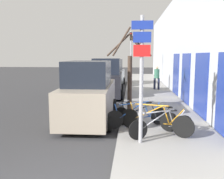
{
  "coord_description": "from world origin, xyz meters",
  "views": [
    {
      "loc": [
        1.41,
        -3.58,
        2.62
      ],
      "look_at": [
        0.63,
        6.29,
        1.26
      ],
      "focal_mm": 40.0,
      "sensor_mm": 36.0,
      "label": 1
    }
  ],
  "objects_px": {
    "parked_car_0": "(89,94)",
    "parked_car_2": "(112,74)",
    "parked_car_1": "(107,79)",
    "bicycle_0": "(162,125)",
    "signpost": "(141,74)",
    "bicycle_3": "(138,116)",
    "pedestrian_near": "(157,76)",
    "bicycle_1": "(155,121)",
    "street_tree": "(130,72)",
    "bicycle_2": "(144,117)",
    "traffic_light": "(131,50)"
  },
  "relations": [
    {
      "from": "parked_car_0",
      "to": "parked_car_1",
      "type": "height_order",
      "value": "parked_car_1"
    },
    {
      "from": "bicycle_2",
      "to": "parked_car_0",
      "type": "distance_m",
      "value": 2.57
    },
    {
      "from": "bicycle_3",
      "to": "parked_car_1",
      "type": "distance_m",
      "value": 7.52
    },
    {
      "from": "bicycle_0",
      "to": "parked_car_2",
      "type": "xyz_separation_m",
      "value": [
        -2.65,
        13.78,
        0.52
      ]
    },
    {
      "from": "pedestrian_near",
      "to": "traffic_light",
      "type": "bearing_deg",
      "value": -45.34
    },
    {
      "from": "signpost",
      "to": "parked_car_0",
      "type": "distance_m",
      "value": 3.53
    },
    {
      "from": "signpost",
      "to": "pedestrian_near",
      "type": "relative_size",
      "value": 2.08
    },
    {
      "from": "signpost",
      "to": "pedestrian_near",
      "type": "height_order",
      "value": "signpost"
    },
    {
      "from": "bicycle_3",
      "to": "pedestrian_near",
      "type": "xyz_separation_m",
      "value": [
        1.6,
        9.8,
        0.6
      ]
    },
    {
      "from": "signpost",
      "to": "pedestrian_near",
      "type": "distance_m",
      "value": 11.53
    },
    {
      "from": "parked_car_0",
      "to": "parked_car_2",
      "type": "bearing_deg",
      "value": 89.68
    },
    {
      "from": "bicycle_2",
      "to": "parked_car_0",
      "type": "xyz_separation_m",
      "value": [
        -2.13,
        1.33,
        0.55
      ]
    },
    {
      "from": "bicycle_2",
      "to": "parked_car_2",
      "type": "bearing_deg",
      "value": 32.61
    },
    {
      "from": "bicycle_0",
      "to": "bicycle_2",
      "type": "relative_size",
      "value": 0.92
    },
    {
      "from": "pedestrian_near",
      "to": "traffic_light",
      "type": "height_order",
      "value": "traffic_light"
    },
    {
      "from": "pedestrian_near",
      "to": "parked_car_2",
      "type": "bearing_deg",
      "value": -27.74
    },
    {
      "from": "bicycle_0",
      "to": "street_tree",
      "type": "bearing_deg",
      "value": -9.89
    },
    {
      "from": "bicycle_0",
      "to": "parked_car_2",
      "type": "relative_size",
      "value": 0.46
    },
    {
      "from": "parked_car_1",
      "to": "bicycle_1",
      "type": "bearing_deg",
      "value": -75.09
    },
    {
      "from": "bicycle_0",
      "to": "parked_car_2",
      "type": "bearing_deg",
      "value": -13.43
    },
    {
      "from": "parked_car_0",
      "to": "parked_car_2",
      "type": "distance_m",
      "value": 11.55
    },
    {
      "from": "parked_car_1",
      "to": "traffic_light",
      "type": "xyz_separation_m",
      "value": [
        1.47,
        5.49,
        1.94
      ]
    },
    {
      "from": "parked_car_0",
      "to": "parked_car_1",
      "type": "relative_size",
      "value": 1.04
    },
    {
      "from": "bicycle_1",
      "to": "street_tree",
      "type": "relative_size",
      "value": 0.59
    },
    {
      "from": "bicycle_2",
      "to": "bicycle_3",
      "type": "distance_m",
      "value": 0.27
    },
    {
      "from": "signpost",
      "to": "parked_car_2",
      "type": "height_order",
      "value": "signpost"
    },
    {
      "from": "signpost",
      "to": "parked_car_2",
      "type": "distance_m",
      "value": 14.49
    },
    {
      "from": "pedestrian_near",
      "to": "traffic_light",
      "type": "distance_m",
      "value": 4.01
    },
    {
      "from": "bicycle_0",
      "to": "street_tree",
      "type": "xyz_separation_m",
      "value": [
        -1.02,
        3.97,
        1.33
      ]
    },
    {
      "from": "parked_car_0",
      "to": "traffic_light",
      "type": "bearing_deg",
      "value": 81.67
    },
    {
      "from": "signpost",
      "to": "parked_car_0",
      "type": "height_order",
      "value": "signpost"
    },
    {
      "from": "parked_car_2",
      "to": "bicycle_1",
      "type": "bearing_deg",
      "value": -76.39
    },
    {
      "from": "pedestrian_near",
      "to": "bicycle_1",
      "type": "bearing_deg",
      "value": 96.11
    },
    {
      "from": "bicycle_2",
      "to": "parked_car_0",
      "type": "height_order",
      "value": "parked_car_0"
    },
    {
      "from": "parked_car_0",
      "to": "street_tree",
      "type": "bearing_deg",
      "value": 47.3
    },
    {
      "from": "pedestrian_near",
      "to": "parked_car_0",
      "type": "bearing_deg",
      "value": 79.77
    },
    {
      "from": "bicycle_3",
      "to": "bicycle_0",
      "type": "bearing_deg",
      "value": -167.86
    },
    {
      "from": "bicycle_1",
      "to": "parked_car_2",
      "type": "distance_m",
      "value": 13.64
    },
    {
      "from": "parked_car_0",
      "to": "pedestrian_near",
      "type": "xyz_separation_m",
      "value": [
        3.5,
        8.62,
        0.05
      ]
    },
    {
      "from": "bicycle_0",
      "to": "parked_car_1",
      "type": "distance_m",
      "value": 8.71
    },
    {
      "from": "parked_car_2",
      "to": "parked_car_0",
      "type": "bearing_deg",
      "value": -86.7
    },
    {
      "from": "traffic_light",
      "to": "street_tree",
      "type": "bearing_deg",
      "value": -90.01
    },
    {
      "from": "bicycle_1",
      "to": "street_tree",
      "type": "xyz_separation_m",
      "value": [
        -0.86,
        3.6,
        1.29
      ]
    },
    {
      "from": "parked_car_1",
      "to": "street_tree",
      "type": "bearing_deg",
      "value": -72.75
    },
    {
      "from": "pedestrian_near",
      "to": "signpost",
      "type": "bearing_deg",
      "value": 94.1
    },
    {
      "from": "signpost",
      "to": "street_tree",
      "type": "height_order",
      "value": "street_tree"
    },
    {
      "from": "bicycle_2",
      "to": "pedestrian_near",
      "type": "relative_size",
      "value": 1.29
    },
    {
      "from": "bicycle_1",
      "to": "parked_car_2",
      "type": "bearing_deg",
      "value": 38.2
    },
    {
      "from": "bicycle_0",
      "to": "parked_car_0",
      "type": "relative_size",
      "value": 0.44
    },
    {
      "from": "bicycle_3",
      "to": "street_tree",
      "type": "distance_m",
      "value": 3.23
    }
  ]
}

